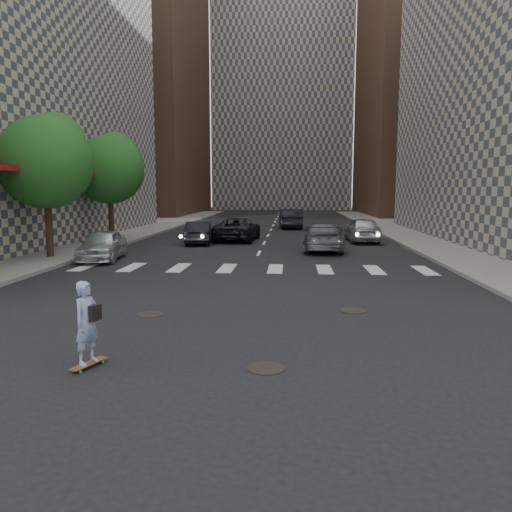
{
  "coord_description": "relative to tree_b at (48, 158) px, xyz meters",
  "views": [
    {
      "loc": [
        1.63,
        -11.18,
        3.22
      ],
      "look_at": [
        0.61,
        3.2,
        1.3
      ],
      "focal_mm": 35.0,
      "sensor_mm": 36.0,
      "label": 1
    }
  ],
  "objects": [
    {
      "name": "sidewalk_left",
      "position": [
        -5.05,
        8.86,
        -4.57
      ],
      "size": [
        13.0,
        80.0,
        0.15
      ],
      "primitive_type": "cube",
      "color": "gray",
      "rests_on": "ground"
    },
    {
      "name": "sidewalk_right",
      "position": [
        23.95,
        8.86,
        -4.57
      ],
      "size": [
        13.0,
        80.0,
        0.15
      ],
      "primitive_type": "cube",
      "color": "gray",
      "rests_on": "ground"
    },
    {
      "name": "silver_sedan",
      "position": [
        2.45,
        -0.15,
        -3.94
      ],
      "size": [
        2.17,
        4.32,
        1.41
      ],
      "primitive_type": "imported",
      "rotation": [
        0.0,
        0.0,
        0.12
      ],
      "color": "silver",
      "rests_on": "ground"
    },
    {
      "name": "traffic_car_c",
      "position": [
        7.67,
        9.17,
        -3.92
      ],
      "size": [
        2.78,
        5.41,
        1.46
      ],
      "primitive_type": "imported",
      "rotation": [
        0.0,
        0.0,
        3.07
      ],
      "color": "black",
      "rests_on": "ground"
    },
    {
      "name": "tree_b",
      "position": [
        0.0,
        0.0,
        0.0
      ],
      "size": [
        4.2,
        4.2,
        6.6
      ],
      "color": "#382619",
      "rests_on": "sidewalk_left"
    },
    {
      "name": "tower_left",
      "position": [
        -10.55,
        43.86,
        15.35
      ],
      "size": [
        18.0,
        24.0,
        40.0
      ],
      "primitive_type": "cube",
      "color": "brown",
      "rests_on": "ground"
    },
    {
      "name": "manhole_b",
      "position": [
        7.45,
        -9.94,
        -4.64
      ],
      "size": [
        0.7,
        0.7,
        0.02
      ],
      "primitive_type": "cylinder",
      "color": "black",
      "rests_on": "ground"
    },
    {
      "name": "tower_right",
      "position": [
        29.45,
        43.86,
        13.35
      ],
      "size": [
        18.0,
        24.0,
        36.0
      ],
      "primitive_type": "cube",
      "color": "brown",
      "rests_on": "ground"
    },
    {
      "name": "tower_center",
      "position": [
        9.45,
        66.86,
        19.35
      ],
      "size": [
        22.0,
        20.0,
        48.0
      ],
      "primitive_type": "cube",
      "color": "#ADA08E",
      "rests_on": "ground"
    },
    {
      "name": "traffic_car_d",
      "position": [
        15.48,
        8.86,
        -3.87
      ],
      "size": [
        1.97,
        4.6,
        1.55
      ],
      "primitive_type": "imported",
      "rotation": [
        0.0,
        0.0,
        3.17
      ],
      "color": "#B4B8BC",
      "rests_on": "ground"
    },
    {
      "name": "traffic_car_a",
      "position": [
        5.57,
        7.07,
        -3.98
      ],
      "size": [
        1.91,
        4.2,
        1.34
      ],
      "primitive_type": "imported",
      "rotation": [
        0.0,
        0.0,
        3.27
      ],
      "color": "black",
      "rests_on": "ground"
    },
    {
      "name": "traffic_car_b",
      "position": [
        12.82,
        4.18,
        -3.89
      ],
      "size": [
        2.48,
        5.37,
        1.52
      ],
      "primitive_type": "imported",
      "rotation": [
        0.0,
        0.0,
        3.07
      ],
      "color": "#505457",
      "rests_on": "ground"
    },
    {
      "name": "skateboarder",
      "position": [
        7.42,
        -13.8,
        -3.81
      ],
      "size": [
        0.54,
        0.82,
        1.6
      ],
      "rotation": [
        0.0,
        0.0,
        -0.36
      ],
      "color": "brown",
      "rests_on": "ground"
    },
    {
      "name": "ground",
      "position": [
        9.45,
        -11.14,
        -4.65
      ],
      "size": [
        160.0,
        160.0,
        0.0
      ],
      "primitive_type": "plane",
      "color": "black",
      "rests_on": "ground"
    },
    {
      "name": "tree_c",
      "position": [
        0.0,
        8.0,
        0.0
      ],
      "size": [
        4.2,
        4.2,
        6.6
      ],
      "color": "#382619",
      "rests_on": "sidewalk_left"
    },
    {
      "name": "manhole_c",
      "position": [
        12.75,
        -9.14,
        -4.64
      ],
      "size": [
        0.7,
        0.7,
        0.02
      ],
      "primitive_type": "cylinder",
      "color": "black",
      "rests_on": "ground"
    },
    {
      "name": "manhole_a",
      "position": [
        10.65,
        -13.64,
        -4.64
      ],
      "size": [
        0.7,
        0.7,
        0.02
      ],
      "primitive_type": "cylinder",
      "color": "black",
      "rests_on": "ground"
    },
    {
      "name": "traffic_car_e",
      "position": [
        11.02,
        19.57,
        -3.84
      ],
      "size": [
        2.06,
        5.01,
        1.61
      ],
      "primitive_type": "imported",
      "rotation": [
        0.0,
        0.0,
        3.22
      ],
      "color": "black",
      "rests_on": "ground"
    }
  ]
}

